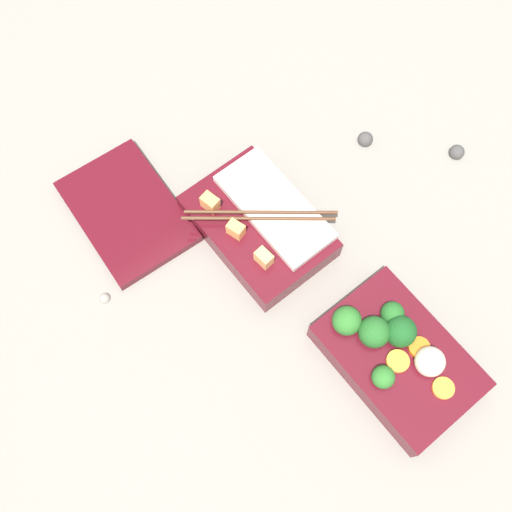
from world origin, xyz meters
name	(u,v)px	position (x,y,z in m)	size (l,w,h in m)	color
ground_plane	(318,293)	(0.00, 0.00, 0.00)	(3.00, 3.00, 0.00)	gray
bento_tray_vegetable	(396,354)	(-0.13, -0.02, 0.03)	(0.21, 0.14, 0.07)	#510F19
bento_tray_rice	(260,224)	(0.13, 0.00, 0.02)	(0.21, 0.18, 0.06)	#510F19
bento_lid	(127,211)	(0.27, 0.14, 0.01)	(0.20, 0.14, 0.01)	#510F19
pebble_0	(104,298)	(0.18, 0.24, 0.00)	(0.02, 0.02, 0.02)	gray
pebble_1	(365,139)	(0.15, -0.22, 0.01)	(0.02, 0.02, 0.02)	#474442
pebble_2	(457,152)	(0.04, -0.32, 0.01)	(0.02, 0.02, 0.02)	#474442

